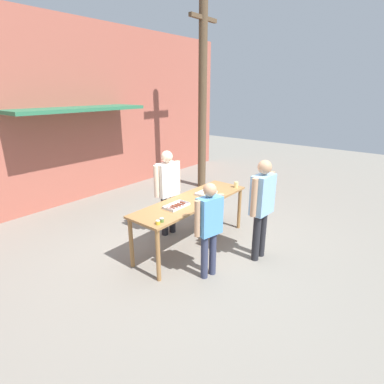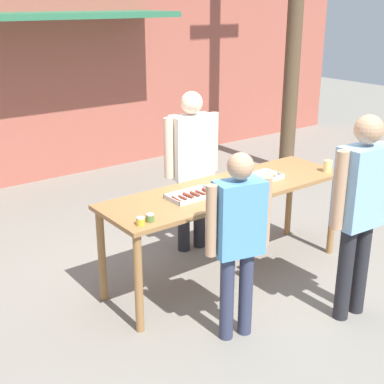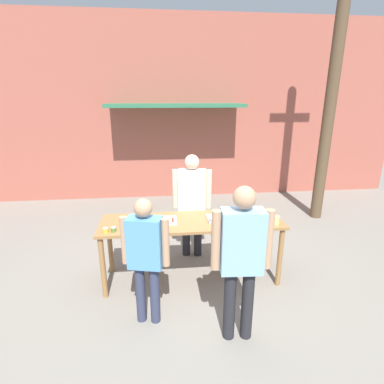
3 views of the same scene
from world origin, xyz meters
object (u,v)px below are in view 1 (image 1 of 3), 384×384
condiment_jar_mustard (158,222)px  person_customer_with_cup (262,202)px  food_tray_buns (206,193)px  food_tray_sausages (176,206)px  beer_cup (236,185)px  person_customer_holding_hotdog (209,223)px  utility_pole (203,95)px  condiment_jar_ketchup (162,220)px  person_server_behind_table (168,186)px

condiment_jar_mustard → person_customer_with_cup: (1.52, -0.94, 0.10)m
food_tray_buns → food_tray_sausages: bearing=179.7°
condiment_jar_mustard → beer_cup: size_ratio=0.59×
beer_cup → person_customer_holding_hotdog: size_ratio=0.08×
food_tray_buns → person_customer_holding_hotdog: size_ratio=0.26×
food_tray_sausages → person_customer_holding_hotdog: person_customer_holding_hotdog is taller
food_tray_sausages → food_tray_buns: (0.86, -0.00, 0.01)m
utility_pole → food_tray_sausages: bearing=-149.0°
condiment_jar_ketchup → person_customer_holding_hotdog: 0.72m
person_customer_holding_hotdog → utility_pole: 5.00m
condiment_jar_mustard → utility_pole: 5.10m
condiment_jar_mustard → utility_pole: (4.19, 2.35, 1.72)m
food_tray_buns → condiment_jar_ketchup: size_ratio=5.76×
person_customer_with_cup → beer_cup: bearing=-124.4°
condiment_jar_ketchup → person_server_behind_table: (1.12, 0.94, 0.08)m
condiment_jar_mustard → person_customer_with_cup: size_ratio=0.04×
person_server_behind_table → person_customer_holding_hotdog: (-0.70, -1.52, -0.10)m
condiment_jar_mustard → utility_pole: bearing=29.3°
beer_cup → person_customer_with_cup: 1.21m
person_customer_holding_hotdog → condiment_jar_mustard: bearing=-34.2°
condiment_jar_mustard → beer_cup: bearing=0.2°
food_tray_sausages → beer_cup: (1.57, -0.24, 0.05)m
beer_cup → utility_pole: utility_pole is taller
food_tray_buns → beer_cup: beer_cup is taller
person_customer_with_cup → utility_pole: size_ratio=0.34×
condiment_jar_ketchup → beer_cup: beer_cup is taller
food_tray_buns → condiment_jar_ketchup: 1.48m
condiment_jar_ketchup → beer_cup: size_ratio=0.59×
condiment_jar_ketchup → utility_pole: size_ratio=0.01×
beer_cup → condiment_jar_mustard: bearing=-179.8°
person_customer_with_cup → utility_pole: bearing=-125.2°
person_server_behind_table → utility_pole: utility_pole is taller
condiment_jar_mustard → person_customer_holding_hotdog: 0.78m
food_tray_buns → condiment_jar_mustard: bearing=-170.9°
food_tray_buns → person_server_behind_table: person_server_behind_table is taller
beer_cup → condiment_jar_ketchup: bearing=179.9°
condiment_jar_ketchup → person_server_behind_table: person_server_behind_table is taller
condiment_jar_ketchup → utility_pole: utility_pole is taller
food_tray_sausages → person_server_behind_table: size_ratio=0.26×
person_customer_with_cup → condiment_jar_mustard: bearing=-27.7°
food_tray_sausages → person_customer_holding_hotdog: bearing=-102.1°
condiment_jar_ketchup → person_customer_with_cup: 1.72m
condiment_jar_ketchup → person_customer_with_cup: (1.43, -0.95, 0.10)m
person_server_behind_table → utility_pole: size_ratio=0.33×
person_server_behind_table → beer_cup: bearing=-33.6°
person_customer_holding_hotdog → person_customer_with_cup: size_ratio=0.88×
condiment_jar_ketchup → person_server_behind_table: size_ratio=0.04×
condiment_jar_mustard → condiment_jar_ketchup: (0.10, 0.01, 0.00)m
condiment_jar_ketchup → person_customer_with_cup: person_customer_with_cup is taller
condiment_jar_ketchup → person_customer_with_cup: bearing=-33.7°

